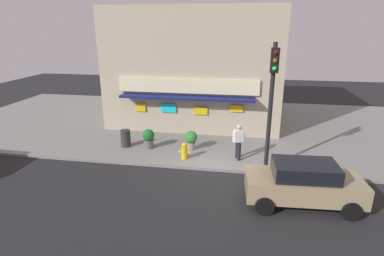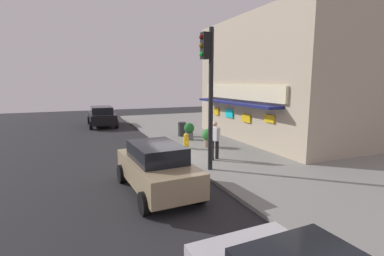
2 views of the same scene
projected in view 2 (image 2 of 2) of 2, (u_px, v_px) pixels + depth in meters
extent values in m
plane|color=#232326|center=(180.00, 160.00, 13.10)|extent=(52.26, 52.26, 0.00)
cube|color=gray|center=(294.00, 146.00, 15.61)|extent=(34.84, 13.22, 0.13)
cube|color=tan|center=(299.00, 80.00, 17.63)|extent=(10.33, 8.34, 7.06)
cube|color=beige|center=(239.00, 92.00, 16.12)|extent=(7.85, 0.16, 0.81)
cube|color=navy|center=(234.00, 103.00, 16.08)|extent=(7.44, 0.90, 0.12)
cube|color=yellow|center=(216.00, 111.00, 18.86)|extent=(0.59, 0.08, 0.47)
cube|color=#19D8E5|center=(229.00, 113.00, 17.33)|extent=(0.86, 0.08, 0.50)
cube|color=yellow|center=(246.00, 118.00, 15.66)|extent=(0.78, 0.08, 0.44)
cube|color=yellow|center=(269.00, 119.00, 13.81)|extent=(0.71, 0.08, 0.37)
cylinder|color=black|center=(211.00, 101.00, 10.83)|extent=(0.18, 0.18, 5.38)
cube|color=black|center=(205.00, 46.00, 10.41)|extent=(0.32, 0.28, 0.95)
sphere|color=maroon|center=(202.00, 37.00, 10.30)|extent=(0.18, 0.18, 0.18)
sphere|color=brown|center=(202.00, 46.00, 10.35)|extent=(0.18, 0.18, 0.18)
sphere|color=#1ED83F|center=(201.00, 54.00, 10.40)|extent=(0.18, 0.18, 0.18)
cylinder|color=gold|center=(186.00, 143.00, 14.78)|extent=(0.30, 0.30, 0.59)
sphere|color=gold|center=(186.00, 136.00, 14.72)|extent=(0.25, 0.25, 0.25)
cylinder|color=gold|center=(185.00, 141.00, 14.96)|extent=(0.12, 0.10, 0.10)
cylinder|color=gold|center=(188.00, 143.00, 14.58)|extent=(0.12, 0.10, 0.10)
cylinder|color=#2D2D2D|center=(182.00, 129.00, 18.15)|extent=(0.50, 0.50, 0.88)
cylinder|color=black|center=(217.00, 149.00, 12.73)|extent=(0.20, 0.20, 0.87)
cylinder|color=black|center=(212.00, 150.00, 12.52)|extent=(0.20, 0.20, 0.87)
cube|color=silver|center=(215.00, 134.00, 12.51)|extent=(0.50, 0.37, 0.58)
sphere|color=tan|center=(215.00, 124.00, 12.44)|extent=(0.22, 0.22, 0.22)
cylinder|color=silver|center=(211.00, 134.00, 12.69)|extent=(0.13, 0.13, 0.52)
cylinder|color=silver|center=(219.00, 135.00, 12.34)|extent=(0.13, 0.13, 0.52)
cylinder|color=gray|center=(208.00, 143.00, 15.14)|extent=(0.41, 0.41, 0.38)
sphere|color=#2D7A33|center=(208.00, 135.00, 15.07)|extent=(0.64, 0.64, 0.64)
cylinder|color=#59595B|center=(189.00, 136.00, 17.05)|extent=(0.49, 0.49, 0.44)
sphere|color=#1E6628|center=(189.00, 128.00, 16.98)|extent=(0.61, 0.61, 0.61)
cube|color=#9E8966|center=(157.00, 171.00, 9.20)|extent=(4.08, 1.89, 0.75)
cube|color=black|center=(156.00, 152.00, 9.09)|extent=(2.23, 1.52, 0.52)
cylinder|color=black|center=(200.00, 193.00, 8.38)|extent=(0.65, 0.26, 0.64)
cylinder|color=black|center=(144.00, 203.00, 7.65)|extent=(0.65, 0.26, 0.64)
cylinder|color=black|center=(166.00, 167.00, 10.86)|extent=(0.65, 0.26, 0.64)
cylinder|color=black|center=(122.00, 174.00, 10.13)|extent=(0.65, 0.26, 0.64)
cube|color=black|center=(102.00, 118.00, 23.12)|extent=(4.54, 1.93, 0.74)
cube|color=black|center=(101.00, 110.00, 23.02)|extent=(2.46, 1.61, 0.52)
cylinder|color=black|center=(117.00, 124.00, 22.08)|extent=(0.64, 0.23, 0.64)
cylinder|color=black|center=(91.00, 125.00, 21.38)|extent=(0.64, 0.23, 0.64)
cylinder|color=black|center=(112.00, 119.00, 24.97)|extent=(0.64, 0.23, 0.64)
cylinder|color=black|center=(89.00, 120.00, 24.28)|extent=(0.64, 0.23, 0.64)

